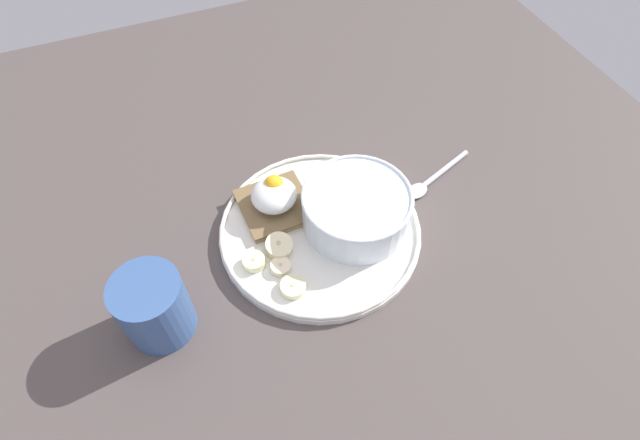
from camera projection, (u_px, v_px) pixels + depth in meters
The scene contains 11 objects.
ground_plane at pixel (320, 237), 68.67cm from camera, with size 120.00×120.00×2.00cm, color #4B4240.
plate at pixel (320, 230), 67.22cm from camera, with size 27.15×27.15×1.60cm.
oatmeal_bowl at pixel (356, 209), 65.59cm from camera, with size 14.53×14.53×5.64cm.
toast_slice at pixel (275, 205), 68.66cm from camera, with size 9.65×9.65×1.10cm.
poached_egg at pixel (274, 194), 66.88cm from camera, with size 6.21×7.83×4.11cm.
banana_slice_front at pixel (281, 267), 62.98cm from camera, with size 3.23×3.20×1.04cm.
banana_slice_left at pixel (279, 246), 64.36cm from camera, with size 4.81×4.92×2.07cm.
banana_slice_back at pixel (254, 262), 63.29cm from camera, with size 3.18×3.19×1.24cm.
banana_slice_right at pixel (293, 287), 61.23cm from camera, with size 3.72×3.69×1.07cm.
coffee_mug at pixel (154, 307), 56.17cm from camera, with size 8.01×8.01×9.06cm.
spoon at pixel (431, 180), 73.05cm from camera, with size 12.97×6.05×0.80cm.
Camera 1 is at (-14.77, -36.07, 57.58)cm, focal length 28.00 mm.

